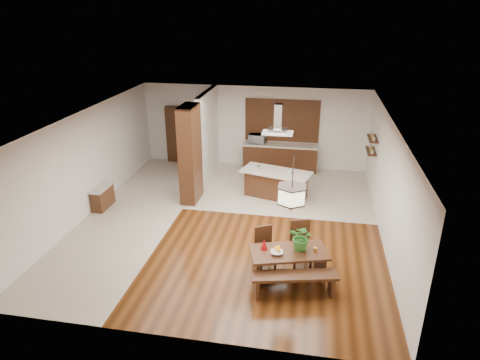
% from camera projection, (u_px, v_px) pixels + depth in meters
% --- Properties ---
extents(room_shell, '(9.00, 9.04, 2.92)m').
position_uv_depth(room_shell, '(229.00, 150.00, 10.96)').
color(room_shell, '#3C1E0B').
rests_on(room_shell, ground).
extents(tile_hallway, '(2.50, 9.00, 0.01)m').
position_uv_depth(tile_hallway, '(135.00, 213.00, 12.19)').
color(tile_hallway, beige).
rests_on(tile_hallway, ground).
extents(tile_kitchen, '(5.50, 4.00, 0.01)m').
position_uv_depth(tile_kitchen, '(283.00, 188.00, 13.81)').
color(tile_kitchen, beige).
rests_on(tile_kitchen, ground).
extents(soffit_band, '(8.00, 9.00, 0.02)m').
position_uv_depth(soffit_band, '(228.00, 119.00, 10.64)').
color(soffit_band, '#38170E').
rests_on(soffit_band, room_shell).
extents(partition_pier, '(0.45, 1.00, 2.90)m').
position_uv_depth(partition_pier, '(190.00, 154.00, 12.51)').
color(partition_pier, black).
rests_on(partition_pier, ground).
extents(partition_stub, '(0.18, 2.40, 2.90)m').
position_uv_depth(partition_stub, '(208.00, 134.00, 14.42)').
color(partition_stub, silver).
rests_on(partition_stub, ground).
extents(hallway_console, '(0.37, 0.88, 0.63)m').
position_uv_depth(hallway_console, '(102.00, 198.00, 12.43)').
color(hallway_console, black).
rests_on(hallway_console, ground).
extents(hallway_doorway, '(1.10, 0.20, 2.10)m').
position_uv_depth(hallway_doorway, '(181.00, 135.00, 15.79)').
color(hallway_doorway, black).
rests_on(hallway_doorway, ground).
extents(rear_counter, '(2.60, 0.62, 0.95)m').
position_uv_depth(rear_counter, '(280.00, 157.00, 15.22)').
color(rear_counter, black).
rests_on(rear_counter, ground).
extents(kitchen_window, '(2.60, 0.08, 1.50)m').
position_uv_depth(kitchen_window, '(282.00, 120.00, 14.97)').
color(kitchen_window, '#AA6133').
rests_on(kitchen_window, room_shell).
extents(shelf_lower, '(0.26, 0.90, 0.04)m').
position_uv_depth(shelf_lower, '(371.00, 151.00, 12.94)').
color(shelf_lower, black).
rests_on(shelf_lower, room_shell).
extents(shelf_upper, '(0.26, 0.90, 0.04)m').
position_uv_depth(shelf_upper, '(373.00, 138.00, 12.79)').
color(shelf_upper, black).
rests_on(shelf_upper, room_shell).
extents(dining_table, '(1.79, 1.25, 0.68)m').
position_uv_depth(dining_table, '(289.00, 258.00, 9.14)').
color(dining_table, black).
rests_on(dining_table, ground).
extents(dining_bench, '(1.79, 0.76, 0.49)m').
position_uv_depth(dining_bench, '(294.00, 284.00, 8.70)').
color(dining_bench, black).
rests_on(dining_bench, ground).
extents(dining_chair_left, '(0.56, 0.56, 0.94)m').
position_uv_depth(dining_chair_left, '(266.00, 248.00, 9.57)').
color(dining_chair_left, black).
rests_on(dining_chair_left, ground).
extents(dining_chair_right, '(0.57, 0.57, 1.03)m').
position_uv_depth(dining_chair_right, '(301.00, 244.00, 9.63)').
color(dining_chair_right, black).
rests_on(dining_chair_right, ground).
extents(pendant_lantern, '(0.64, 0.64, 1.31)m').
position_uv_depth(pendant_lantern, '(292.00, 183.00, 8.47)').
color(pendant_lantern, '#F5EEBC').
rests_on(pendant_lantern, room_shell).
extents(foliage_plant, '(0.66, 0.63, 0.58)m').
position_uv_depth(foliage_plant, '(302.00, 238.00, 9.02)').
color(foliage_plant, '#2E7326').
rests_on(foliage_plant, dining_table).
extents(fruit_bowl, '(0.28, 0.28, 0.06)m').
position_uv_depth(fruit_bowl, '(277.00, 253.00, 8.96)').
color(fruit_bowl, beige).
rests_on(fruit_bowl, dining_table).
extents(napkin_cone, '(0.17, 0.17, 0.25)m').
position_uv_depth(napkin_cone, '(264.00, 244.00, 9.09)').
color(napkin_cone, '#A30B10').
rests_on(napkin_cone, dining_table).
extents(gold_ornament, '(0.09, 0.09, 0.10)m').
position_uv_depth(gold_ornament, '(315.00, 250.00, 9.03)').
color(gold_ornament, gold).
rests_on(gold_ornament, dining_table).
extents(kitchen_island, '(2.25, 1.43, 0.86)m').
position_uv_depth(kitchen_island, '(276.00, 184.00, 13.06)').
color(kitchen_island, black).
rests_on(kitchen_island, ground).
extents(range_hood, '(0.90, 0.55, 0.87)m').
position_uv_depth(range_hood, '(278.00, 119.00, 12.29)').
color(range_hood, silver).
rests_on(range_hood, room_shell).
extents(island_cup, '(0.14, 0.14, 0.10)m').
position_uv_depth(island_cup, '(289.00, 172.00, 12.70)').
color(island_cup, silver).
rests_on(island_cup, kitchen_island).
extents(microwave, '(0.63, 0.47, 0.32)m').
position_uv_depth(microwave, '(257.00, 139.00, 15.14)').
color(microwave, '#B6B8BE').
rests_on(microwave, rear_counter).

